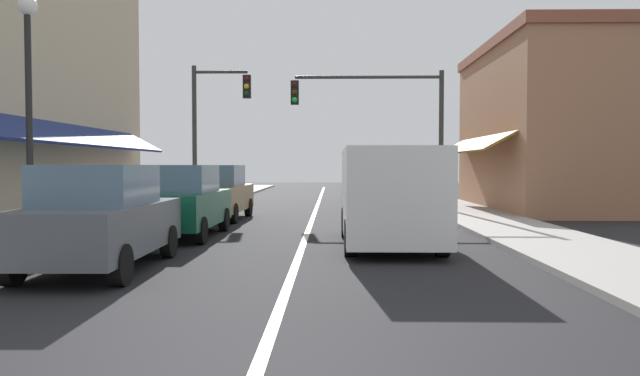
# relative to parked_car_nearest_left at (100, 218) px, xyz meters

# --- Properties ---
(ground_plane) EXTENTS (80.00, 80.00, 0.00)m
(ground_plane) POSITION_rel_parked_car_nearest_left_xyz_m (3.24, 12.22, -0.88)
(ground_plane) COLOR black
(sidewalk_left) EXTENTS (2.60, 56.00, 0.12)m
(sidewalk_left) POSITION_rel_parked_car_nearest_left_xyz_m (-2.26, 12.22, -0.82)
(sidewalk_left) COLOR #A39E99
(sidewalk_left) RESTS_ON ground
(sidewalk_right) EXTENTS (2.60, 56.00, 0.12)m
(sidewalk_right) POSITION_rel_parked_car_nearest_left_xyz_m (8.74, 12.22, -0.82)
(sidewalk_right) COLOR #A39E99
(sidewalk_right) RESTS_ON ground
(lane_center_stripe) EXTENTS (0.14, 52.00, 0.01)m
(lane_center_stripe) POSITION_rel_parked_car_nearest_left_xyz_m (3.24, 12.22, -0.88)
(lane_center_stripe) COLOR silver
(lane_center_stripe) RESTS_ON ground
(storefront_right_block) EXTENTS (5.84, 10.20, 6.63)m
(storefront_right_block) POSITION_rel_parked_car_nearest_left_xyz_m (12.30, 14.22, 2.44)
(storefront_right_block) COLOR #9E6B4C
(storefront_right_block) RESTS_ON ground
(parked_car_nearest_left) EXTENTS (1.83, 4.12, 1.77)m
(parked_car_nearest_left) POSITION_rel_parked_car_nearest_left_xyz_m (0.00, 0.00, 0.00)
(parked_car_nearest_left) COLOR #4C5156
(parked_car_nearest_left) RESTS_ON ground
(parked_car_second_left) EXTENTS (1.82, 4.12, 1.77)m
(parked_car_second_left) POSITION_rel_parked_car_nearest_left_xyz_m (0.19, 4.67, 0.00)
(parked_car_second_left) COLOR #0F4C33
(parked_car_second_left) RESTS_ON ground
(parked_car_third_left) EXTENTS (1.87, 4.15, 1.77)m
(parked_car_third_left) POSITION_rel_parked_car_nearest_left_xyz_m (0.17, 9.39, 0.00)
(parked_car_third_left) COLOR brown
(parked_car_third_left) RESTS_ON ground
(van_in_lane) EXTENTS (2.01, 5.18, 2.12)m
(van_in_lane) POSITION_rel_parked_car_nearest_left_xyz_m (5.13, 3.21, 0.27)
(van_in_lane) COLOR silver
(van_in_lane) RESTS_ON ground
(traffic_signal_mast_arm) EXTENTS (5.81, 0.50, 5.36)m
(traffic_signal_mast_arm) POSITION_rel_parked_car_nearest_left_xyz_m (5.95, 12.97, 2.85)
(traffic_signal_mast_arm) COLOR #333333
(traffic_signal_mast_arm) RESTS_ON ground
(traffic_signal_left_corner) EXTENTS (2.36, 0.50, 5.69)m
(traffic_signal_left_corner) POSITION_rel_parked_car_nearest_left_xyz_m (-0.83, 13.69, 2.81)
(traffic_signal_left_corner) COLOR #333333
(traffic_signal_left_corner) RESTS_ON ground
(street_lamp_left_near) EXTENTS (0.36, 0.36, 4.93)m
(street_lamp_left_near) POSITION_rel_parked_car_nearest_left_xyz_m (-1.81, 1.27, 2.43)
(street_lamp_left_near) COLOR black
(street_lamp_left_near) RESTS_ON ground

